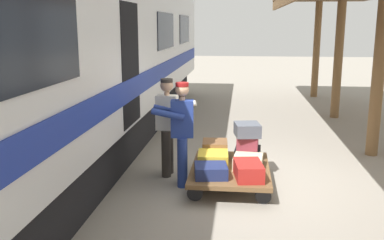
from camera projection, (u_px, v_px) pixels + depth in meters
The scene contains 13 objects.
ground_plane at pixel (262, 182), 7.38m from camera, with size 60.00×60.00×0.00m, color gray.
train_car at pixel (43, 57), 7.35m from camera, with size 3.02×19.68×4.00m.
luggage_cart at pixel (230, 170), 7.20m from camera, with size 1.27×1.82×0.31m.
suitcase_yellow_case at pixel (213, 160), 7.19m from camera, with size 0.49×0.52×0.24m, color gold.
suitcase_brown_leather at pixel (215, 149), 7.67m from camera, with size 0.43×0.48×0.30m, color brown.
suitcase_red_plastic at pixel (248, 170), 6.64m from camera, with size 0.40×0.62×0.25m, color #AD231E.
suitcase_navy_fabric at pixel (211, 171), 6.71m from camera, with size 0.49×0.46×0.19m, color navy.
suitcase_black_hardshell at pixel (248, 153), 7.62m from camera, with size 0.43×0.50×0.19m, color black.
suitcase_cream_canvas at pixel (248, 162), 7.13m from camera, with size 0.46×0.50×0.20m, color beige.
suitcase_burgundy_valise at pixel (248, 142), 7.54m from camera, with size 0.35×0.41×0.23m, color maroon.
suitcase_slate_roller at pixel (247, 130), 7.46m from camera, with size 0.41×0.46×0.22m, color #4C515B.
porter_in_overalls at pixel (181, 130), 7.07m from camera, with size 0.69×0.47×1.70m.
porter_by_door at pixel (168, 124), 7.55m from camera, with size 0.69×0.46×1.70m.
Camera 1 is at (0.40, 7.08, 2.60)m, focal length 40.98 mm.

